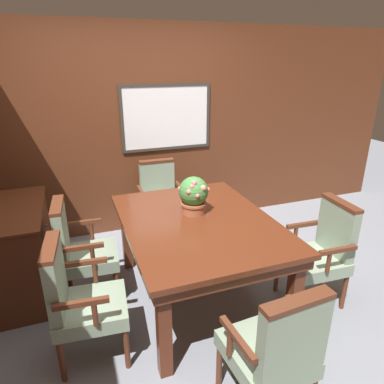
% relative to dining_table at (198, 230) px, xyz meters
% --- Properties ---
extents(ground_plane, '(14.00, 14.00, 0.00)m').
position_rel_dining_table_xyz_m(ground_plane, '(-0.09, -0.10, -0.68)').
color(ground_plane, gray).
extents(wall_back, '(7.20, 0.08, 2.45)m').
position_rel_dining_table_xyz_m(wall_back, '(-0.09, 1.60, 0.55)').
color(wall_back, '#5B2D19').
rests_on(wall_back, ground_plane).
extents(dining_table, '(1.23, 1.62, 0.77)m').
position_rel_dining_table_xyz_m(dining_table, '(0.00, 0.00, 0.00)').
color(dining_table, '#562614').
rests_on(dining_table, ground_plane).
extents(chair_head_near, '(0.53, 0.52, 0.94)m').
position_rel_dining_table_xyz_m(chair_head_near, '(0.01, -1.20, -0.18)').
color(chair_head_near, '#562B19').
rests_on(chair_head_near, ground_plane).
extents(chair_left_far, '(0.52, 0.53, 0.94)m').
position_rel_dining_table_xyz_m(chair_left_far, '(-0.98, 0.35, -0.18)').
color(chair_left_far, '#562B19').
rests_on(chair_left_far, ground_plane).
extents(chair_right_near, '(0.52, 0.52, 0.94)m').
position_rel_dining_table_xyz_m(chair_right_near, '(1.00, -0.39, -0.18)').
color(chair_right_near, '#562B19').
rests_on(chair_right_near, ground_plane).
extents(chair_head_far, '(0.51, 0.50, 0.94)m').
position_rel_dining_table_xyz_m(chair_head_far, '(-0.01, 1.23, -0.18)').
color(chair_head_far, '#562B19').
rests_on(chair_head_far, ground_plane).
extents(chair_left_near, '(0.53, 0.53, 0.94)m').
position_rel_dining_table_xyz_m(chair_left_near, '(-1.02, -0.35, -0.18)').
color(chair_left_near, '#562B19').
rests_on(chair_left_near, ground_plane).
extents(potted_plant, '(0.27, 0.27, 0.33)m').
position_rel_dining_table_xyz_m(potted_plant, '(0.02, 0.16, 0.26)').
color(potted_plant, '#9E5638').
rests_on(potted_plant, dining_table).
extents(sideboard_cabinet, '(0.54, 1.06, 0.84)m').
position_rel_dining_table_xyz_m(sideboard_cabinet, '(-1.50, 0.63, -0.26)').
color(sideboard_cabinet, '#512816').
rests_on(sideboard_cabinet, ground_plane).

